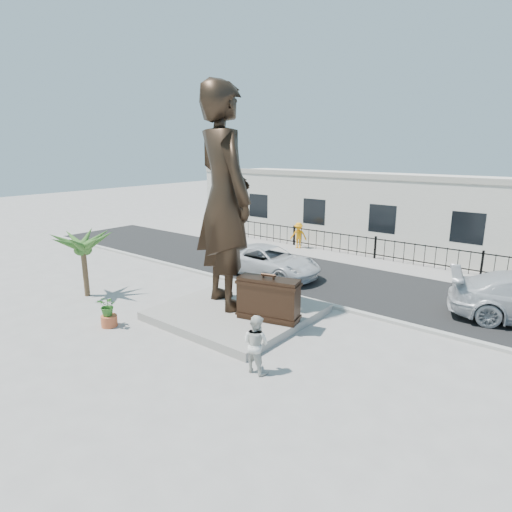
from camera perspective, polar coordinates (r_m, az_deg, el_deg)
The scene contains 15 objects.
ground at distance 14.95m, azimuth -4.87°, elevation -10.07°, with size 100.00×100.00×0.00m, color #9E9991.
street at distance 21.08m, azimuth 10.27°, elevation -2.91°, with size 40.00×7.00×0.01m, color black.
curb at distance 18.20m, azimuth 4.95°, elevation -5.33°, with size 40.00×0.25×0.12m, color #A5A399.
far_sidewalk at distance 24.55m, azimuth 14.76°, elevation -0.69°, with size 40.00×2.50×0.02m, color #9E9991.
plinth at distance 16.22m, azimuth -2.51°, elevation -7.45°, with size 5.20×5.20×0.30m, color gray.
fence at distance 25.12m, azimuth 15.59°, elevation 0.98°, with size 22.00×0.10×1.20m, color black.
building at distance 28.70m, azimuth 19.17°, elevation 5.58°, with size 28.00×7.00×4.40m, color silver.
statue at distance 15.71m, azimuth -4.23°, elevation 7.71°, with size 2.96×1.94×8.12m, color black.
suitcase at distance 14.88m, azimuth 1.66°, elevation -5.76°, with size 2.14×0.68×1.50m, color black.
tourist at distance 12.16m, azimuth -0.01°, elevation -11.61°, with size 0.82×0.64×1.68m, color beige.
car_white at distance 20.95m, azimuth 1.71°, elevation -0.68°, with size 2.43×5.28×1.47m, color silver.
worker at distance 26.81m, azimuth 5.69°, elevation 2.76°, with size 1.04×0.60×1.61m, color #FF9A0D.
palm_tree at distance 19.71m, azimuth -21.53°, elevation -4.93°, with size 1.80×1.80×3.20m, color #2F5820, non-canonical shape.
planter at distance 16.13m, azimuth -18.98°, elevation -8.18°, with size 0.56×0.56×0.40m, color #BC5831.
shrub at distance 15.93m, azimuth -19.15°, elevation -6.29°, with size 0.66×0.57×0.73m, color #2F6B22.
Camera 1 is at (9.46, -9.80, 6.15)m, focal length 30.00 mm.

